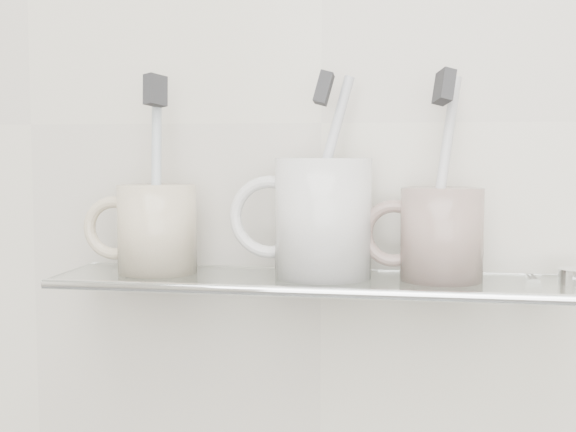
% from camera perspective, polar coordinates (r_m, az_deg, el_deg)
% --- Properties ---
extents(wall_back, '(2.50, 0.00, 2.50)m').
position_cam_1_polar(wall_back, '(0.83, 2.39, 6.63)').
color(wall_back, beige).
rests_on(wall_back, ground).
extents(shelf_glass, '(0.50, 0.12, 0.01)m').
position_cam_1_polar(shelf_glass, '(0.78, 1.75, -4.68)').
color(shelf_glass, silver).
rests_on(shelf_glass, wall_back).
extents(shelf_rail, '(0.50, 0.01, 0.01)m').
position_cam_1_polar(shelf_rail, '(0.72, 1.12, -5.42)').
color(shelf_rail, silver).
rests_on(shelf_rail, shelf_glass).
extents(bracket_left, '(0.02, 0.03, 0.02)m').
position_cam_1_polar(bracket_left, '(0.88, -11.58, -4.41)').
color(bracket_left, silver).
rests_on(bracket_left, wall_back).
extents(bracket_right, '(0.02, 0.03, 0.02)m').
position_cam_1_polar(bracket_right, '(0.82, 16.94, -5.12)').
color(bracket_right, silver).
rests_on(bracket_right, wall_back).
extents(mug_left, '(0.10, 0.10, 0.09)m').
position_cam_1_polar(mug_left, '(0.81, -9.28, -0.90)').
color(mug_left, beige).
rests_on(mug_left, shelf_glass).
extents(mug_left_handle, '(0.06, 0.01, 0.06)m').
position_cam_1_polar(mug_left_handle, '(0.83, -12.26, -0.84)').
color(mug_left_handle, beige).
rests_on(mug_left_handle, mug_left).
extents(toothbrush_left, '(0.02, 0.04, 0.19)m').
position_cam_1_polar(toothbrush_left, '(0.81, -9.34, 3.13)').
color(toothbrush_left, '#A8BAC2').
rests_on(toothbrush_left, mug_left).
extents(bristles_left, '(0.02, 0.03, 0.03)m').
position_cam_1_polar(bristles_left, '(0.81, -9.42, 8.81)').
color(bristles_left, '#2B2C2E').
rests_on(bristles_left, toothbrush_left).
extents(mug_center, '(0.12, 0.12, 0.11)m').
position_cam_1_polar(mug_center, '(0.77, 2.52, -0.13)').
color(mug_center, white).
rests_on(mug_center, shelf_glass).
extents(mug_center_handle, '(0.08, 0.01, 0.08)m').
position_cam_1_polar(mug_center_handle, '(0.78, -1.31, -0.08)').
color(mug_center_handle, white).
rests_on(mug_center_handle, mug_center).
extents(toothbrush_center, '(0.06, 0.03, 0.19)m').
position_cam_1_polar(toothbrush_center, '(0.77, 2.54, 3.10)').
color(toothbrush_center, silver).
rests_on(toothbrush_center, mug_center).
extents(bristles_center, '(0.02, 0.03, 0.03)m').
position_cam_1_polar(bristles_center, '(0.77, 2.56, 9.06)').
color(bristles_center, '#2B2C2E').
rests_on(bristles_center, toothbrush_center).
extents(mug_right, '(0.10, 0.10, 0.09)m').
position_cam_1_polar(mug_right, '(0.77, 10.88, -1.29)').
color(mug_right, beige).
rests_on(mug_right, shelf_glass).
extents(mug_right_handle, '(0.06, 0.01, 0.06)m').
position_cam_1_polar(mug_right_handle, '(0.77, 7.53, -1.24)').
color(mug_right_handle, beige).
rests_on(mug_right_handle, mug_right).
extents(toothbrush_right, '(0.04, 0.06, 0.19)m').
position_cam_1_polar(toothbrush_right, '(0.76, 10.95, 3.01)').
color(toothbrush_right, silver).
rests_on(toothbrush_right, mug_right).
extents(bristles_right, '(0.02, 0.03, 0.04)m').
position_cam_1_polar(bristles_right, '(0.76, 11.05, 9.01)').
color(bristles_right, '#2B2C2E').
rests_on(bristles_right, toothbrush_right).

